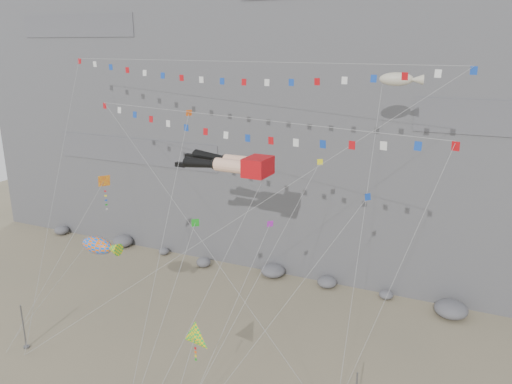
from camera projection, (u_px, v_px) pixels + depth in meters
ground at (190, 365)px, 38.81m from camera, size 120.00×120.00×0.00m
cliff at (323, 35)px, 59.70m from camera, size 80.00×28.00×50.00m
talus_boulders at (273, 271)px, 53.51m from camera, size 60.00×3.00×1.20m
anchor_pole_left at (24, 327)px, 40.43m from camera, size 0.12×0.12×3.91m
legs_kite at (233, 164)px, 39.75m from camera, size 8.19×15.25×20.30m
flag_banner_upper at (232, 62)px, 41.91m from camera, size 37.66×17.16×29.32m
flag_banner_lower at (236, 118)px, 37.45m from camera, size 31.34×10.67×22.28m
harlequin_kite at (104, 181)px, 40.61m from camera, size 6.45×8.20×15.94m
fish_windsock at (97, 245)px, 40.13m from camera, size 9.05×4.22×11.37m
delta_kite at (195, 338)px, 31.58m from camera, size 2.24×2.73×7.43m
blimp_windsock at (396, 80)px, 38.79m from camera, size 3.90×15.01×25.45m
small_kite_a at (188, 119)px, 40.55m from camera, size 3.22×14.10×23.05m
small_kite_b at (268, 228)px, 36.52m from camera, size 2.77×10.29×14.99m
small_kite_c at (195, 225)px, 36.38m from camera, size 1.24×9.20×14.21m
small_kite_d at (317, 168)px, 39.89m from camera, size 4.60×17.19×22.59m
small_kite_e at (364, 202)px, 34.22m from camera, size 9.00×10.30×18.85m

